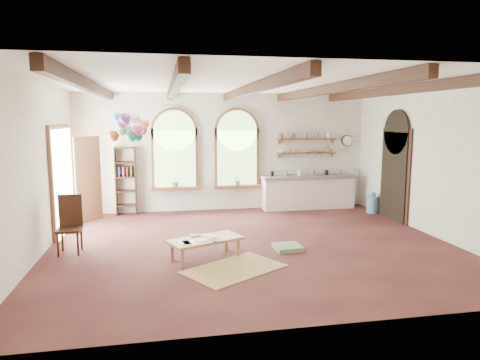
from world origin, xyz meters
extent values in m
plane|color=#572B24|center=(0.00, 0.00, 0.00)|extent=(8.00, 8.00, 0.00)
cube|color=brown|center=(-1.40, 3.44, 1.45)|extent=(1.24, 0.08, 1.64)
cylinder|color=brown|center=(-1.40, 3.44, 2.20)|extent=(1.24, 0.08, 1.24)
cube|color=#8DB76E|center=(-1.40, 3.40, 1.45)|extent=(1.10, 0.04, 1.50)
cube|color=brown|center=(-1.40, 3.35, 0.66)|extent=(1.30, 0.28, 0.08)
cube|color=brown|center=(0.30, 3.44, 1.45)|extent=(1.24, 0.08, 1.64)
cylinder|color=brown|center=(0.30, 3.44, 2.20)|extent=(1.24, 0.08, 1.24)
cube|color=#8DB76E|center=(0.30, 3.40, 1.45)|extent=(1.10, 0.04, 1.50)
cube|color=brown|center=(0.30, 3.35, 0.66)|extent=(1.30, 0.28, 0.08)
cube|color=brown|center=(-3.95, 1.80, 1.15)|extent=(0.10, 1.90, 2.50)
cube|color=black|center=(3.95, 1.50, 1.10)|extent=(0.10, 1.30, 2.40)
cube|color=#F4D0CF|center=(2.30, 3.20, 0.43)|extent=(2.60, 0.55, 0.86)
cube|color=gray|center=(2.30, 3.20, 0.90)|extent=(2.68, 0.62, 0.08)
cube|color=brown|center=(2.30, 3.38, 1.55)|extent=(1.70, 0.24, 0.04)
cube|color=brown|center=(2.30, 3.38, 1.95)|extent=(1.70, 0.24, 0.04)
cylinder|color=black|center=(3.55, 3.45, 1.90)|extent=(0.32, 0.04, 0.32)
cube|color=#3B1E12|center=(-2.95, 3.32, 0.90)|extent=(0.03, 0.32, 1.80)
cube|color=#3B1E12|center=(-2.45, 3.32, 0.90)|extent=(0.03, 0.32, 1.80)
cube|color=#AD764F|center=(-1.01, -0.68, 0.35)|extent=(1.45, 1.06, 0.05)
cube|color=#AD764F|center=(-1.45, -1.10, 0.17)|extent=(0.06, 0.06, 0.33)
cube|color=#AD764F|center=(-0.41, -0.66, 0.17)|extent=(0.06, 0.06, 0.33)
cube|color=#AD764F|center=(-1.62, -0.70, 0.17)|extent=(0.06, 0.06, 0.33)
cube|color=#AD764F|center=(-0.58, -0.27, 0.17)|extent=(0.06, 0.06, 0.33)
cube|color=#3B1E12|center=(-3.51, 0.09, 0.46)|extent=(0.44, 0.44, 0.05)
cube|color=#3B1E12|center=(-3.50, 0.29, 0.78)|extent=(0.44, 0.05, 0.64)
cube|color=tan|center=(-0.60, -1.34, 0.01)|extent=(1.91, 1.70, 0.02)
cube|color=#6C865C|center=(0.61, -0.44, 0.04)|extent=(0.52, 0.52, 0.09)
cylinder|color=#5A92C2|center=(3.47, 3.10, 0.22)|extent=(0.30, 0.30, 0.45)
sphere|color=#5A92C2|center=(3.47, 3.10, 0.50)|extent=(0.16, 0.16, 0.16)
cylinder|color=#5A92C2|center=(3.82, 2.30, 0.23)|extent=(0.30, 0.30, 0.45)
sphere|color=#5A92C2|center=(3.82, 2.30, 0.50)|extent=(0.16, 0.16, 0.16)
cylinder|color=white|center=(-2.40, 1.13, 2.78)|extent=(0.01, 0.01, 0.85)
sphere|color=teal|center=(-2.24, 1.06, 2.17)|extent=(0.23, 0.23, 0.23)
sphere|color=#EC4E8D|center=(-2.15, 1.14, 2.29)|extent=(0.23, 0.23, 0.23)
sphere|color=yellow|center=(-2.11, 1.29, 2.41)|extent=(0.23, 0.23, 0.23)
sphere|color=white|center=(-2.30, 1.27, 2.53)|extent=(0.23, 0.23, 0.23)
sphere|color=#FF5A28|center=(-2.35, 1.38, 2.17)|extent=(0.23, 0.23, 0.23)
sphere|color=#55C65A|center=(-2.49, 1.45, 2.29)|extent=(0.23, 0.23, 0.23)
sphere|color=#C25B94|center=(-2.51, 1.26, 2.41)|extent=(0.23, 0.23, 0.23)
sphere|color=#3693E7|center=(-2.63, 1.23, 2.53)|extent=(0.23, 0.23, 0.23)
sphere|color=#C4412B|center=(-2.73, 1.12, 2.17)|extent=(0.23, 0.23, 0.23)
sphere|color=#54DB4D|center=(-2.55, 1.05, 2.29)|extent=(0.23, 0.23, 0.23)
sphere|color=#E7AAC3|center=(-2.55, 0.93, 2.41)|extent=(0.23, 0.23, 0.23)
sphere|color=#8A51BE|center=(-2.46, 0.81, 2.53)|extent=(0.23, 0.23, 0.23)
sphere|color=teal|center=(-2.35, 0.96, 2.17)|extent=(0.23, 0.23, 0.23)
sphere|color=#EC4E8D|center=(-2.24, 0.94, 2.29)|extent=(0.23, 0.23, 0.23)
imported|color=olive|center=(-1.28, -0.50, 0.39)|extent=(0.23, 0.29, 0.02)
cube|color=black|center=(-0.82, -0.83, 0.38)|extent=(0.18, 0.25, 0.01)
imported|color=#598C4C|center=(-1.40, 3.32, 0.85)|extent=(0.27, 0.23, 0.30)
imported|color=#598C4C|center=(0.30, 3.32, 0.85)|extent=(0.27, 0.23, 0.30)
imported|color=white|center=(1.55, 3.38, 1.62)|extent=(0.12, 0.10, 0.10)
imported|color=beige|center=(1.90, 3.38, 1.62)|extent=(0.10, 0.10, 0.09)
imported|color=beige|center=(2.25, 3.38, 1.60)|extent=(0.22, 0.22, 0.05)
imported|color=#8C664C|center=(2.60, 3.38, 1.60)|extent=(0.20, 0.20, 0.06)
imported|color=slate|center=(2.95, 3.38, 1.67)|extent=(0.18, 0.18, 0.19)
camera|label=1|loc=(-1.78, -8.18, 2.53)|focal=32.00mm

